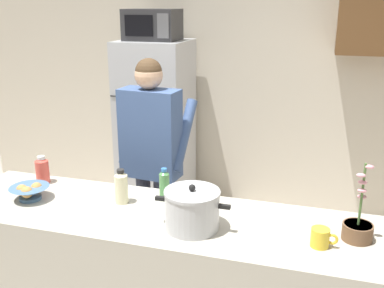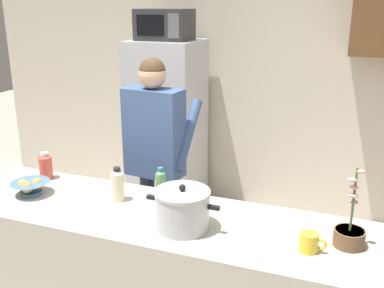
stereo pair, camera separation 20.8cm
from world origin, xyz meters
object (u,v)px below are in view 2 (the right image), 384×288
Objects in this scene: refrigerator at (167,128)px; bottle_far_corner at (161,183)px; microwave at (165,25)px; cooking_pot at (182,209)px; bottle_near_edge at (46,166)px; coffee_mug at (309,242)px; bottle_mid_counter at (118,184)px; bread_bowl at (30,187)px; potted_orchid at (349,234)px; person_near_pot at (155,144)px.

bottle_far_corner is at bearing -67.40° from refrigerator.
microwave reaches higher than cooking_pot.
bottle_near_edge is at bearing -95.94° from refrigerator.
coffee_mug is at bearing -50.60° from refrigerator.
coffee_mug is 1.16m from bottle_mid_counter.
bread_bowl is at bearing -72.57° from bottle_near_edge.
refrigerator is 1.79m from bottle_far_corner.
cooking_pot is at bearing -48.58° from bottle_far_corner.
bottle_mid_counter is 0.25m from bottle_far_corner.
coffee_mug is at bearing -0.12° from cooking_pot.
refrigerator is at bearing 90.07° from microwave.
cooking_pot is 0.52m from bottle_mid_counter.
bottle_far_corner is at bearing -1.28° from bottle_near_edge.
potted_orchid reaches higher than bread_bowl.
coffee_mug is at bearing -18.06° from bottle_far_corner.
bottle_far_corner is 1.10m from potted_orchid.
bread_bowl is (-0.09, -1.86, -0.89)m from microwave.
bottle_near_edge is (-1.12, 0.32, -0.02)m from cooking_pot.
refrigerator is 1.15m from person_near_pot.
bottle_far_corner reaches higher than bread_bowl.
cooking_pot is 0.84m from potted_orchid.
refrigerator is 8.63× the size of bottle_far_corner.
refrigerator is at bearing 129.40° from coffee_mug.
coffee_mug is (1.60, -1.92, -0.89)m from microwave.
potted_orchid is at bearing -28.36° from person_near_pot.
bottle_mid_counter is (-0.49, 0.18, -0.00)m from cooking_pot.
cooking_pot is 1.70× the size of bread_bowl.
microwave is 2.28× the size of bottle_mid_counter.
refrigerator is at bearing 115.98° from cooking_pot.
bottle_near_edge is at bearing 174.23° from potted_orchid.
bottle_far_corner is (-0.26, 0.30, -0.01)m from cooking_pot.
microwave is at bearing -89.93° from refrigerator.
bottle_near_edge is (-1.77, 0.32, 0.04)m from coffee_mug.
bottle_far_corner reaches higher than bottle_near_edge.
bottle_near_edge is 0.64m from bottle_mid_counter.
bread_bowl is 0.27m from bottle_near_edge.
refrigerator is 3.58× the size of microwave.
cooking_pot is at bearing -3.48° from bread_bowl.
potted_orchid reaches higher than bottle_mid_counter.
bread_bowl is (-0.09, -1.88, 0.11)m from refrigerator.
microwave reaches higher than bottle_far_corner.
cooking_pot is at bearing -63.77° from microwave.
bottle_near_edge is 0.87× the size of bottle_mid_counter.
person_near_pot is at bearing 96.75° from bottle_mid_counter.
microwave is 0.28× the size of person_near_pot.
microwave is 2.66m from coffee_mug.
refrigerator reaches higher than potted_orchid.
bottle_near_edge is 1.95m from potted_orchid.
microwave is 2.41× the size of bottle_far_corner.
cooking_pot reaches higher than bottle_near_edge.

